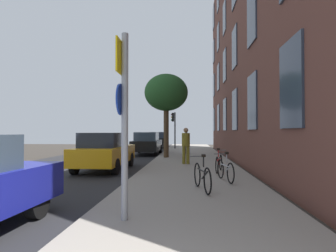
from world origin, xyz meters
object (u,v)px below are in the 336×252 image
(tree_near, at_px, (166,93))
(pedestrian_0, at_px, (186,143))
(traffic_light, at_px, (174,124))
(car_1, at_px, (105,151))
(bicycle_2, at_px, (219,163))
(pedestrian_1, at_px, (186,140))
(car_2, at_px, (147,143))
(car_3, at_px, (158,140))
(bicycle_0, at_px, (202,176))
(sign_post, at_px, (123,111))
(bicycle_1, at_px, (225,170))

(tree_near, xyz_separation_m, pedestrian_0, (1.22, -3.44, -2.89))
(traffic_light, xyz_separation_m, car_1, (-2.27, -14.10, -1.57))
(bicycle_2, distance_m, pedestrian_1, 9.19)
(pedestrian_1, distance_m, car_1, 8.77)
(traffic_light, bearing_deg, car_2, -105.89)
(tree_near, relative_size, bicycle_2, 3.19)
(pedestrian_0, bearing_deg, car_3, 101.24)
(car_3, bearing_deg, tree_near, -81.35)
(traffic_light, relative_size, bicycle_0, 1.94)
(bicycle_2, bearing_deg, car_1, 168.02)
(sign_post, bearing_deg, bicycle_2, 69.26)
(bicycle_0, xyz_separation_m, bicycle_1, (0.80, 1.49, -0.02))
(tree_near, height_order, car_1, tree_near)
(sign_post, relative_size, bicycle_0, 1.93)
(tree_near, xyz_separation_m, pedestrian_1, (1.18, 3.01, -2.95))
(pedestrian_1, relative_size, car_1, 0.38)
(pedestrian_1, height_order, car_3, pedestrian_1)
(bicycle_1, xyz_separation_m, car_2, (-4.16, 11.39, 0.36))
(tree_near, relative_size, bicycle_1, 3.14)
(bicycle_0, bearing_deg, pedestrian_1, 92.42)
(bicycle_1, relative_size, car_1, 0.37)
(bicycle_0, relative_size, bicycle_1, 1.07)
(traffic_light, height_order, car_2, traffic_light)
(traffic_light, distance_m, bicycle_1, 17.44)
(sign_post, xyz_separation_m, bicycle_1, (2.31, 4.11, -1.56))
(tree_near, bearing_deg, car_3, 98.65)
(car_2, bearing_deg, bicycle_0, -75.38)
(car_1, height_order, car_2, same)
(car_3, bearing_deg, car_1, -91.73)
(bicycle_1, height_order, pedestrian_1, pedestrian_1)
(sign_post, xyz_separation_m, bicycle_2, (2.32, 6.14, -1.56))
(sign_post, bearing_deg, bicycle_0, 60.01)
(tree_near, xyz_separation_m, bicycle_2, (2.52, -6.07, -3.53))
(pedestrian_0, relative_size, pedestrian_1, 1.06)
(tree_near, relative_size, pedestrian_1, 3.06)
(car_2, bearing_deg, car_1, -94.30)
(sign_post, distance_m, car_1, 7.67)
(pedestrian_1, bearing_deg, bicycle_2, -81.57)
(bicycle_0, distance_m, pedestrian_0, 6.19)
(bicycle_1, relative_size, car_2, 0.37)
(sign_post, distance_m, bicycle_0, 3.39)
(tree_near, bearing_deg, car_2, 116.63)
(pedestrian_1, height_order, car_1, pedestrian_1)
(tree_near, bearing_deg, pedestrian_0, -70.43)
(tree_near, bearing_deg, pedestrian_1, 68.59)
(sign_post, bearing_deg, car_2, 96.80)
(car_3, bearing_deg, bicycle_1, -77.76)
(sign_post, relative_size, pedestrian_0, 1.90)
(pedestrian_1, bearing_deg, pedestrian_0, -89.60)
(sign_post, bearing_deg, car_1, 109.07)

